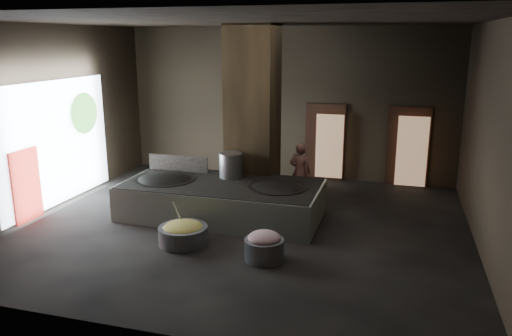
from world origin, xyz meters
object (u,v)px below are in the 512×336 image
(cook, at_px, (300,172))
(hearth_platform, at_px, (222,200))
(meat_basin, at_px, (264,249))
(stock_pot, at_px, (231,165))
(wok_right, at_px, (277,190))
(wok_left, at_px, (165,182))
(veg_basin, at_px, (183,235))

(cook, bearing_deg, hearth_platform, 49.28)
(meat_basin, bearing_deg, stock_pot, 120.68)
(wok_right, bearing_deg, wok_left, -177.95)
(cook, xyz_separation_m, meat_basin, (0.07, -3.85, -0.56))
(wok_left, distance_m, meat_basin, 3.71)
(hearth_platform, height_order, meat_basin, hearth_platform)
(wok_left, relative_size, cook, 0.96)
(hearth_platform, bearing_deg, veg_basin, -96.26)
(hearth_platform, xyz_separation_m, wok_left, (-1.45, -0.05, 0.34))
(wok_right, relative_size, meat_basin, 1.80)
(wok_right, height_order, stock_pot, stock_pot)
(cook, bearing_deg, wok_left, 31.63)
(cook, height_order, veg_basin, cook)
(wok_left, height_order, meat_basin, wok_left)
(veg_basin, bearing_deg, wok_left, 125.43)
(meat_basin, bearing_deg, veg_basin, 171.15)
(wok_right, distance_m, veg_basin, 2.48)
(wok_right, bearing_deg, hearth_platform, -177.88)
(hearth_platform, height_order, veg_basin, hearth_platform)
(wok_right, bearing_deg, stock_pot, 158.96)
(hearth_platform, distance_m, veg_basin, 1.82)
(veg_basin, distance_m, meat_basin, 1.84)
(stock_pot, distance_m, meat_basin, 3.20)
(meat_basin, bearing_deg, wok_left, 146.43)
(cook, relative_size, veg_basin, 1.51)
(hearth_platform, relative_size, stock_pot, 7.67)
(wok_left, height_order, cook, cook)
(wok_left, height_order, stock_pot, stock_pot)
(veg_basin, bearing_deg, hearth_platform, 83.48)
(hearth_platform, distance_m, stock_pot, 0.91)
(wok_left, distance_m, veg_basin, 2.22)
(stock_pot, height_order, veg_basin, stock_pot)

